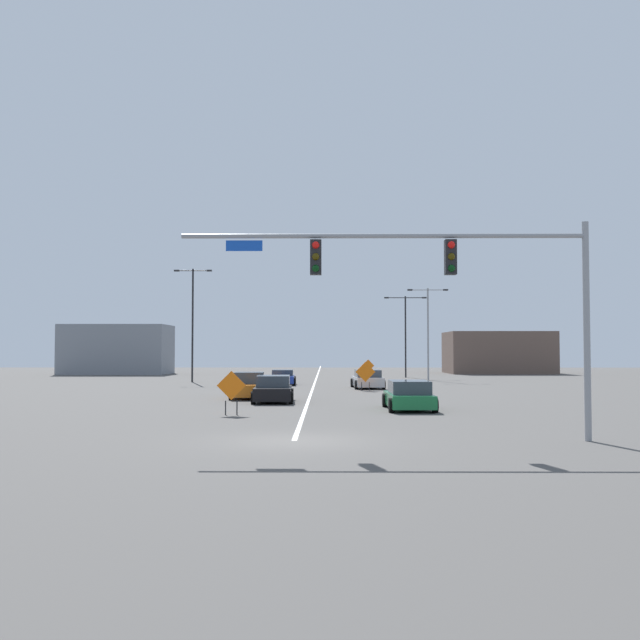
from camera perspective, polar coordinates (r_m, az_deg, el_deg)
ground at (r=21.82m, az=-2.05°, el=-9.48°), size 186.08×186.08×0.00m
road_centre_stripe at (r=73.38m, az=-0.26°, el=-4.51°), size 0.16×103.38×0.01m
traffic_signal_assembly at (r=22.04m, az=10.00°, el=3.54°), size 12.23×0.44×6.55m
street_lamp_near_left at (r=72.68m, az=6.74°, el=-0.69°), size 4.22×0.24×8.11m
street_lamp_near_right at (r=62.77m, az=-9.99°, el=0.28°), size 3.24×0.24×9.68m
street_lamp_far_right at (r=65.99m, az=8.50°, el=-0.45°), size 3.67×0.24×8.31m
construction_sign_right_shoulder at (r=66.12m, az=3.81°, el=-3.71°), size 1.12×0.06×1.87m
construction_sign_median_far at (r=30.50m, az=-6.99°, el=-5.30°), size 1.22×0.08×1.84m
construction_sign_left_lane at (r=48.58m, az=3.59°, el=-4.18°), size 1.34×0.17×1.93m
car_black_distant at (r=38.01m, az=-3.70°, el=-5.47°), size 2.23×4.32×1.38m
car_orange_mid at (r=41.27m, az=-5.61°, el=-5.22°), size 2.23×4.53×1.46m
car_green_near at (r=33.24m, az=7.01°, el=-5.94°), size 2.14×4.58×1.33m
car_silver_approaching at (r=51.81m, az=3.76°, el=-4.70°), size 2.31×4.67×1.32m
car_blue_far at (r=56.84m, az=-2.95°, el=-4.55°), size 2.10×3.85×1.18m
roadside_building_west at (r=86.15m, az=-15.66°, el=-2.25°), size 11.76×7.00×5.62m
roadside_building_east at (r=88.15m, az=13.82°, el=-2.51°), size 11.95×8.27×4.89m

